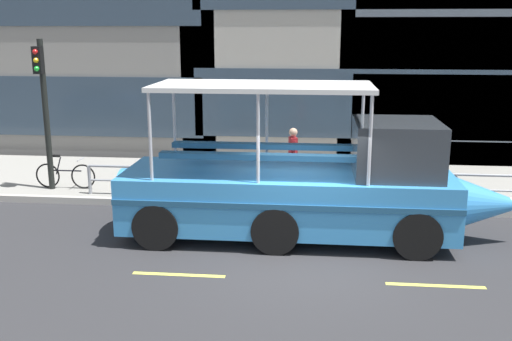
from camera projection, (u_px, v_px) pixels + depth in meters
The scene contains 10 objects.
ground_plane at pixel (306, 256), 12.10m from camera, with size 120.00×120.00×0.00m, color #2B2B2D.
sidewalk at pixel (309, 183), 17.49m from camera, with size 32.00×4.80×0.18m, color gray.
curb_edge at pixel (308, 207), 15.08m from camera, with size 32.00×0.18×0.18m, color #B2ADA3.
lane_centreline at pixel (304, 280), 10.92m from camera, with size 25.80×0.12×0.01m.
curb_guardrail at pixel (297, 180), 15.29m from camera, with size 11.39×0.09×0.83m.
traffic_light_pole at pixel (44, 100), 15.84m from camera, with size 0.24×0.46×4.14m.
leaned_bicycle at pixel (65, 175), 16.46m from camera, with size 1.74×0.46×0.96m.
duck_tour_boat at pixel (311, 189), 12.95m from camera, with size 9.03×2.47×3.43m.
pedestrian_near_bow at pixel (413, 153), 16.40m from camera, with size 0.46×0.24×1.63m.
pedestrian_mid_left at pixel (293, 152), 16.26m from camera, with size 0.27×0.48×1.73m.
Camera 1 is at (0.13, -11.38, 4.59)m, focal length 40.94 mm.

